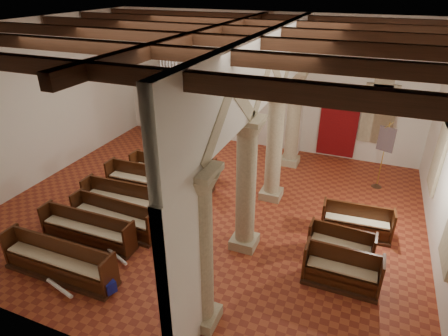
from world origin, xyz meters
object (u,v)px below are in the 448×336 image
pipe_organ (171,110)px  nave_pew_0 (60,265)px  lectern (171,134)px  processional_banner (380,167)px  aisle_pew_0 (341,274)px

pipe_organ → nave_pew_0: bearing=-78.1°
lectern → nave_pew_0: lectern is taller
processional_banner → aisle_pew_0: processional_banner is taller
processional_banner → lectern: bearing=-161.4°
pipe_organ → nave_pew_0: (2.13, -10.06, -1.01)m
pipe_organ → nave_pew_0: 10.33m
nave_pew_0 → aisle_pew_0: 7.45m
lectern → nave_pew_0: size_ratio=0.39×
lectern → aisle_pew_0: 10.80m
nave_pew_0 → aisle_pew_0: bearing=19.1°
pipe_organ → lectern: bearing=-63.3°
pipe_organ → lectern: 1.46m
lectern → nave_pew_0: bearing=-76.2°
processional_banner → aisle_pew_0: (-0.73, -5.87, -0.47)m
pipe_organ → aisle_pew_0: bearing=-39.7°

